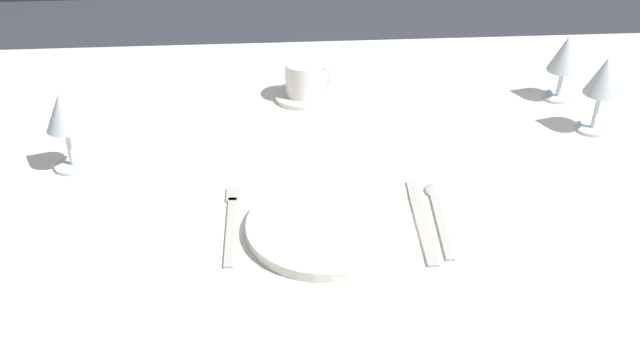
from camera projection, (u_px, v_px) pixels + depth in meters
name	position (u px, v px, depth m)	size (l,w,h in m)	color
dining_table	(322.00, 194.00, 1.42)	(1.80, 1.11, 0.74)	silver
dinner_plate	(325.00, 227.00, 1.18)	(0.25, 0.25, 0.02)	white
fork_outer	(231.00, 221.00, 1.21)	(0.02, 0.21, 0.00)	beige
dinner_knife	(422.00, 223.00, 1.20)	(0.02, 0.23, 0.00)	beige
spoon_soup	(438.00, 210.00, 1.23)	(0.03, 0.21, 0.01)	beige
saucer_left	(304.00, 96.00, 1.58)	(0.12, 0.12, 0.01)	white
coffee_cup_left	(304.00, 78.00, 1.56)	(0.10, 0.08, 0.07)	white
wine_glass_centre	(63.00, 116.00, 1.30)	(0.07, 0.07, 0.15)	silver
wine_glass_left	(565.00, 57.00, 1.53)	(0.07, 0.07, 0.14)	silver
wine_glass_right	(603.00, 80.00, 1.41)	(0.07, 0.07, 0.15)	silver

